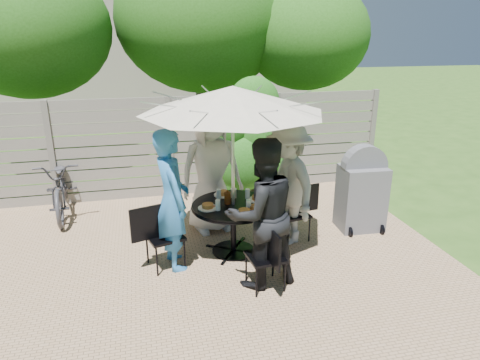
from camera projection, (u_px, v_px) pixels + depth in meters
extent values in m
plane|color=#2A4C17|center=(193.00, 282.00, 5.25)|extent=(60.00, 60.00, 0.00)
cube|color=#9F7D5C|center=(188.00, 261.00, 5.70)|extent=(7.00, 6.00, 0.02)
cube|color=gray|center=(170.00, 148.00, 7.70)|extent=(8.00, 0.10, 1.85)
ellipsoid|color=#1D5313|center=(247.00, 147.00, 7.87)|extent=(1.20, 0.70, 1.80)
cube|color=gray|center=(149.00, 43.00, 15.47)|extent=(10.00, 6.00, 5.00)
ellipsoid|color=#204D12|center=(28.00, 28.00, 8.34)|extent=(3.20, 3.20, 2.72)
ellipsoid|color=#204D12|center=(201.00, 19.00, 9.48)|extent=(3.80, 3.80, 3.23)
ellipsoid|color=#204D12|center=(306.00, 35.00, 9.42)|extent=(2.80, 2.80, 2.38)
cylinder|color=black|center=(233.00, 205.00, 5.71)|extent=(1.29, 1.29, 0.03)
cylinder|color=black|center=(233.00, 229.00, 5.83)|extent=(0.08, 0.08, 0.71)
cylinder|color=black|center=(233.00, 251.00, 5.94)|extent=(0.59, 0.59, 0.04)
cylinder|color=silver|center=(233.00, 179.00, 5.59)|extent=(0.04, 0.04, 2.16)
cone|color=#BAB09A|center=(233.00, 99.00, 5.25)|extent=(2.76, 2.76, 0.33)
cube|color=black|center=(209.00, 201.00, 6.63)|extent=(0.48, 0.48, 0.03)
cube|color=black|center=(205.00, 183.00, 6.73)|extent=(0.10, 0.41, 0.42)
imported|color=silver|center=(211.00, 170.00, 6.35)|extent=(1.04, 0.78, 1.93)
cube|color=black|center=(165.00, 237.00, 5.44)|extent=(0.53, 0.53, 0.03)
cube|color=black|center=(147.00, 223.00, 5.26)|extent=(0.42, 0.15, 0.44)
imported|color=#296FB4|center=(172.00, 200.00, 5.33)|extent=(0.56, 0.74, 1.83)
cube|color=black|center=(265.00, 257.00, 4.99)|extent=(0.45, 0.45, 0.03)
cube|color=black|center=(273.00, 248.00, 4.74)|extent=(0.07, 0.41, 0.42)
imported|color=black|center=(261.00, 214.00, 4.93)|extent=(1.00, 0.84, 1.82)
cube|color=black|center=(294.00, 214.00, 6.18)|extent=(0.46, 0.46, 0.03)
cube|color=black|center=(306.00, 198.00, 6.18)|extent=(0.40, 0.09, 0.41)
imported|color=#979793|center=(288.00, 184.00, 5.98)|extent=(0.86, 1.24, 1.76)
cylinder|color=white|center=(223.00, 195.00, 6.02)|extent=(0.26, 0.26, 0.01)
cylinder|color=#BA7636|center=(223.00, 193.00, 6.01)|extent=(0.15, 0.15, 0.05)
cylinder|color=white|center=(208.00, 208.00, 5.57)|extent=(0.26, 0.26, 0.01)
cylinder|color=#BA7636|center=(208.00, 206.00, 5.56)|extent=(0.15, 0.15, 0.05)
cylinder|color=white|center=(244.00, 214.00, 5.40)|extent=(0.26, 0.26, 0.01)
cylinder|color=#BA7636|center=(244.00, 211.00, 5.39)|extent=(0.15, 0.15, 0.05)
cylinder|color=white|center=(257.00, 200.00, 5.85)|extent=(0.26, 0.26, 0.01)
cylinder|color=#BA7636|center=(257.00, 197.00, 5.84)|extent=(0.15, 0.15, 0.05)
cylinder|color=white|center=(255.00, 210.00, 5.52)|extent=(0.24, 0.24, 0.01)
cylinder|color=#BA7636|center=(255.00, 207.00, 5.51)|extent=(0.14, 0.14, 0.05)
cylinder|color=silver|center=(219.00, 194.00, 5.87)|extent=(0.07, 0.07, 0.14)
cylinder|color=silver|center=(218.00, 205.00, 5.50)|extent=(0.07, 0.07, 0.14)
cylinder|color=silver|center=(249.00, 205.00, 5.50)|extent=(0.07, 0.07, 0.14)
cylinder|color=silver|center=(247.00, 194.00, 5.88)|extent=(0.07, 0.07, 0.14)
cylinder|color=#59280C|center=(228.00, 198.00, 5.70)|extent=(0.09, 0.09, 0.16)
cylinder|color=#C6B293|center=(234.00, 194.00, 5.92)|extent=(0.08, 0.08, 0.12)
imported|color=#333338|center=(62.00, 186.00, 7.08)|extent=(0.81, 1.92, 0.98)
cube|color=#535358|center=(361.00, 198.00, 6.50)|extent=(0.69, 0.54, 1.01)
cylinder|color=#535358|center=(364.00, 167.00, 6.34)|extent=(0.68, 0.24, 0.67)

